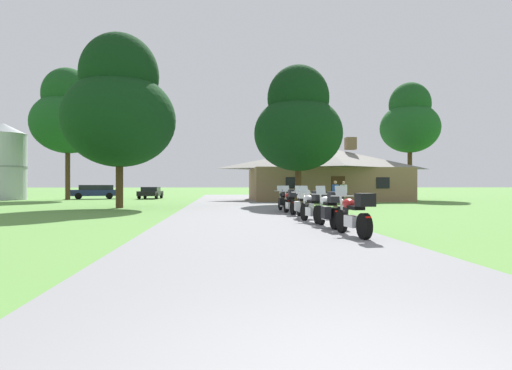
# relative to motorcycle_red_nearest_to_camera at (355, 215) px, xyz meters

# --- Properties ---
(ground_plane) EXTENTS (500.00, 500.00, 0.00)m
(ground_plane) POSITION_rel_motorcycle_red_nearest_to_camera_xyz_m (-2.37, 11.69, -0.62)
(ground_plane) COLOR #56893D
(asphalt_driveway) EXTENTS (6.40, 80.00, 0.06)m
(asphalt_driveway) POSITION_rel_motorcycle_red_nearest_to_camera_xyz_m (-2.37, 9.69, -0.59)
(asphalt_driveway) COLOR slate
(asphalt_driveway) RESTS_ON ground
(motorcycle_red_nearest_to_camera) EXTENTS (0.70, 2.08, 1.30)m
(motorcycle_red_nearest_to_camera) POSITION_rel_motorcycle_red_nearest_to_camera_xyz_m (0.00, 0.00, 0.00)
(motorcycle_red_nearest_to_camera) COLOR black
(motorcycle_red_nearest_to_camera) RESTS_ON asphalt_driveway
(motorcycle_white_second_in_row) EXTENTS (0.77, 2.08, 1.30)m
(motorcycle_white_second_in_row) POSITION_rel_motorcycle_red_nearest_to_camera_xyz_m (-0.05, 2.28, -0.01)
(motorcycle_white_second_in_row) COLOR black
(motorcycle_white_second_in_row) RESTS_ON asphalt_driveway
(motorcycle_silver_third_in_row) EXTENTS (0.76, 2.08, 1.30)m
(motorcycle_silver_third_in_row) POSITION_rel_motorcycle_red_nearest_to_camera_xyz_m (-0.20, 4.16, 0.00)
(motorcycle_silver_third_in_row) COLOR black
(motorcycle_silver_third_in_row) RESTS_ON asphalt_driveway
(motorcycle_silver_fourth_in_row) EXTENTS (0.76, 2.08, 1.30)m
(motorcycle_silver_fourth_in_row) POSITION_rel_motorcycle_red_nearest_to_camera_xyz_m (-0.14, 6.37, -0.01)
(motorcycle_silver_fourth_in_row) COLOR black
(motorcycle_silver_fourth_in_row) RESTS_ON asphalt_driveway
(motorcycle_red_fifth_in_row) EXTENTS (0.66, 2.08, 1.30)m
(motorcycle_red_fifth_in_row) POSITION_rel_motorcycle_red_nearest_to_camera_xyz_m (-0.25, 8.76, 0.00)
(motorcycle_red_fifth_in_row) COLOR black
(motorcycle_red_fifth_in_row) RESTS_ON asphalt_driveway
(motorcycle_black_farthest_in_row) EXTENTS (0.81, 2.08, 1.30)m
(motorcycle_black_farthest_in_row) POSITION_rel_motorcycle_red_nearest_to_camera_xyz_m (-0.21, 10.82, -0.01)
(motorcycle_black_farthest_in_row) COLOR black
(motorcycle_black_farthest_in_row) RESTS_ON asphalt_driveway
(stone_lodge) EXTENTS (13.95, 9.32, 5.71)m
(stone_lodge) POSITION_rel_motorcycle_red_nearest_to_camera_xyz_m (5.95, 27.51, 1.86)
(stone_lodge) COLOR #896B4C
(stone_lodge) RESTS_ON ground
(bystander_white_shirt_near_lodge) EXTENTS (0.41, 0.42, 1.67)m
(bystander_white_shirt_near_lodge) POSITION_rel_motorcycle_red_nearest_to_camera_xyz_m (5.15, 18.77, 0.31)
(bystander_white_shirt_near_lodge) COLOR #75664C
(bystander_white_shirt_near_lodge) RESTS_ON ground
(bystander_blue_shirt_beside_signpost) EXTENTS (0.47, 0.39, 1.67)m
(bystander_blue_shirt_beside_signpost) POSITION_rel_motorcycle_red_nearest_to_camera_xyz_m (3.68, 15.52, 0.31)
(bystander_blue_shirt_beside_signpost) COLOR #75664C
(bystander_blue_shirt_beside_signpost) RESTS_ON ground
(tree_right_of_lodge) EXTENTS (5.76, 5.76, 11.51)m
(tree_right_of_lodge) POSITION_rel_motorcycle_red_nearest_to_camera_xyz_m (15.19, 30.40, 7.10)
(tree_right_of_lodge) COLOR #422D19
(tree_right_of_lodge) RESTS_ON ground
(tree_left_near) EXTENTS (6.73, 6.73, 10.56)m
(tree_left_near) POSITION_rel_motorcycle_red_nearest_to_camera_xyz_m (-9.53, 15.91, 5.53)
(tree_left_near) COLOR #422D19
(tree_left_near) RESTS_ON ground
(tree_by_lodge_front) EXTENTS (6.19, 6.19, 9.80)m
(tree_by_lodge_front) POSITION_rel_motorcycle_red_nearest_to_camera_xyz_m (2.00, 19.12, 5.12)
(tree_by_lodge_front) COLOR #422D19
(tree_by_lodge_front) RESTS_ON ground
(tree_left_far) EXTENTS (6.67, 6.67, 12.39)m
(tree_left_far) POSITION_rel_motorcycle_red_nearest_to_camera_xyz_m (-17.76, 31.06, 7.39)
(tree_left_far) COLOR #422D19
(tree_left_far) RESTS_ON ground
(metal_silo_distant) EXTENTS (4.19, 4.19, 7.24)m
(metal_silo_distant) POSITION_rel_motorcycle_red_nearest_to_camera_xyz_m (-23.91, 31.72, 3.01)
(metal_silo_distant) COLOR #B2B7BC
(metal_silo_distant) RESTS_ON ground
(parked_navy_suv_far_left) EXTENTS (4.93, 3.02, 1.40)m
(parked_navy_suv_far_left) POSITION_rel_motorcycle_red_nearest_to_camera_xyz_m (-15.98, 33.49, 0.16)
(parked_navy_suv_far_left) COLOR navy
(parked_navy_suv_far_left) RESTS_ON ground
(parked_black_sedan_far_left) EXTENTS (2.07, 4.29, 1.20)m
(parked_black_sedan_far_left) POSITION_rel_motorcycle_red_nearest_to_camera_xyz_m (-10.53, 33.82, 0.02)
(parked_black_sedan_far_left) COLOR black
(parked_black_sedan_far_left) RESTS_ON ground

